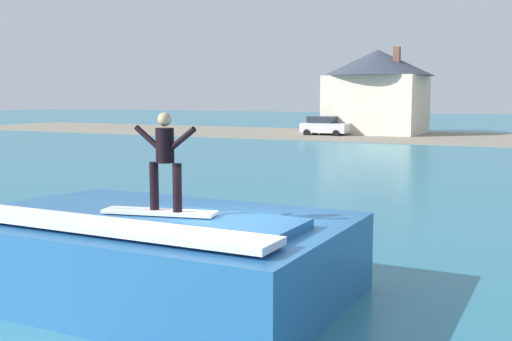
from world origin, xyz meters
The scene contains 8 objects.
ground_plane centered at (0.00, 0.00, 0.00)m, with size 260.00×260.00×0.00m, color teal.
wave_crest centered at (-1.76, 0.03, 0.78)m, with size 6.96×4.57×1.66m.
surfboard centered at (-1.36, -0.38, 1.69)m, with size 2.10×0.90×0.06m.
surfer centered at (-1.23, -0.37, 2.68)m, with size 1.27×0.32×1.72m.
shoreline_bank centered at (0.00, 47.58, 0.04)m, with size 120.00×17.18×0.09m.
car_near_shore centered at (-15.51, 45.71, 0.95)m, with size 4.44×2.32×1.86m.
house_with_chimney centered at (-11.95, 50.80, 4.59)m, with size 10.86×10.86×8.39m.
tree_tall_bare centered at (-10.30, 55.99, 4.70)m, with size 2.52×2.52×6.08m.
Camera 1 is at (4.97, -9.13, 3.71)m, focal length 43.16 mm.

